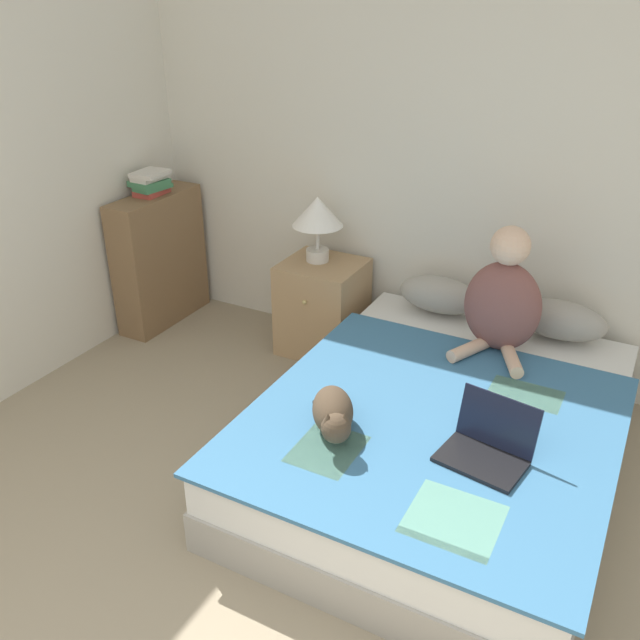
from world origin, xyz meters
name	(u,v)px	position (x,y,z in m)	size (l,w,h in m)	color
wall_back	(456,161)	(0.00, 3.56, 1.27)	(5.14, 0.05, 2.55)	beige
bed	(442,436)	(0.39, 2.44, 0.20)	(1.61, 2.10, 0.42)	#9E998E
pillow_near	(440,295)	(0.04, 3.34, 0.52)	(0.50, 0.25, 0.22)	gray
pillow_far	(560,320)	(0.74, 3.34, 0.52)	(0.50, 0.25, 0.22)	gray
person_sitting	(503,300)	(0.48, 3.05, 0.71)	(0.41, 0.40, 0.70)	brown
cat_tabby	(333,413)	(0.03, 1.96, 0.51)	(0.32, 0.46, 0.20)	#473828
laptop_open	(487,447)	(0.68, 2.10, 0.47)	(0.39, 0.34, 0.25)	black
nightstand	(322,307)	(-0.71, 3.26, 0.31)	(0.49, 0.48, 0.61)	tan
table_lamp	(317,215)	(-0.76, 3.28, 0.91)	(0.32, 0.32, 0.42)	beige
bookshelf	(160,259)	(-1.92, 3.12, 0.46)	(0.24, 0.73, 0.92)	brown
book_stack_top	(151,183)	(-1.92, 3.12, 1.01)	(0.22, 0.26, 0.16)	#B24238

